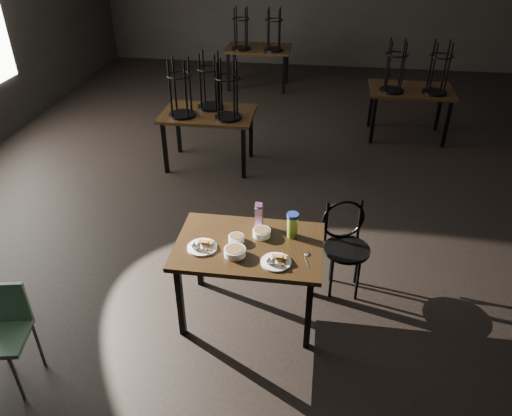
% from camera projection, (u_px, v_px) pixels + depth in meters
% --- Properties ---
extents(room, '(12.00, 12.04, 3.22)m').
position_uv_depth(room, '(349.00, 0.00, 4.60)').
color(room, black).
rests_on(room, ground).
extents(main_table, '(1.20, 0.80, 0.75)m').
position_uv_depth(main_table, '(249.00, 252.00, 4.09)').
color(main_table, black).
rests_on(main_table, ground).
extents(plate_left, '(0.24, 0.24, 0.08)m').
position_uv_depth(plate_left, '(202.00, 246.00, 3.99)').
color(plate_left, white).
rests_on(plate_left, main_table).
extents(plate_right, '(0.24, 0.24, 0.08)m').
position_uv_depth(plate_right, '(276.00, 261.00, 3.83)').
color(plate_right, white).
rests_on(plate_right, main_table).
extents(bowl_near, '(0.13, 0.13, 0.05)m').
position_uv_depth(bowl_near, '(236.00, 238.00, 4.07)').
color(bowl_near, white).
rests_on(bowl_near, main_table).
extents(bowl_far, '(0.15, 0.15, 0.06)m').
position_uv_depth(bowl_far, '(262.00, 233.00, 4.13)').
color(bowl_far, white).
rests_on(bowl_far, main_table).
extents(bowl_big, '(0.17, 0.17, 0.06)m').
position_uv_depth(bowl_big, '(235.00, 252.00, 3.91)').
color(bowl_big, white).
rests_on(bowl_big, main_table).
extents(juice_carton, '(0.06, 0.06, 0.24)m').
position_uv_depth(juice_carton, '(259.00, 215.00, 4.20)').
color(juice_carton, '#861877').
rests_on(juice_carton, main_table).
extents(water_bottle, '(0.12, 0.12, 0.22)m').
position_uv_depth(water_bottle, '(292.00, 225.00, 4.08)').
color(water_bottle, '#88C038').
rests_on(water_bottle, main_table).
extents(spoon, '(0.05, 0.19, 0.01)m').
position_uv_depth(spoon, '(307.00, 255.00, 3.92)').
color(spoon, silver).
rests_on(spoon, main_table).
extents(bentwood_chair, '(0.45, 0.44, 0.87)m').
position_uv_depth(bentwood_chair, '(345.00, 240.00, 4.49)').
color(bentwood_chair, black).
rests_on(bentwood_chair, ground).
extents(school_chair, '(0.44, 0.44, 0.80)m').
position_uv_depth(school_chair, '(2.00, 327.00, 3.63)').
color(school_chair, '#659D7B').
rests_on(school_chair, ground).
extents(bg_table_left, '(1.20, 0.80, 1.48)m').
position_uv_depth(bg_table_left, '(207.00, 111.00, 6.47)').
color(bg_table_left, black).
rests_on(bg_table_left, ground).
extents(bg_table_right, '(1.20, 0.80, 1.48)m').
position_uv_depth(bg_table_right, '(412.00, 90.00, 7.27)').
color(bg_table_right, black).
rests_on(bg_table_right, ground).
extents(bg_table_far, '(1.20, 0.80, 1.48)m').
position_uv_depth(bg_table_far, '(258.00, 48.00, 9.25)').
color(bg_table_far, black).
rests_on(bg_table_far, ground).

